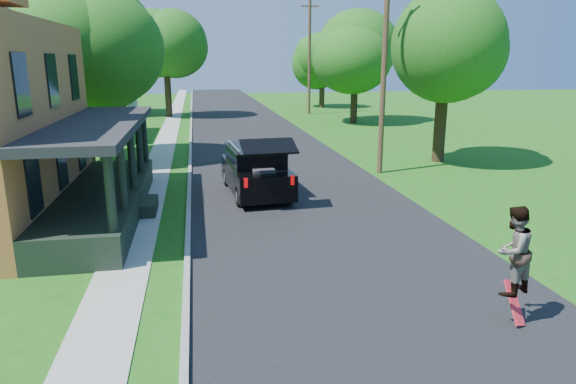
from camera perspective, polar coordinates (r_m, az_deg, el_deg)
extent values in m
plane|color=#1C5811|center=(12.80, 7.46, -8.70)|extent=(140.00, 140.00, 0.00)
cube|color=black|center=(31.81, -3.43, 5.39)|extent=(8.00, 120.00, 0.02)
cube|color=gray|center=(31.60, -10.77, 5.10)|extent=(0.15, 120.00, 0.12)
cube|color=gray|center=(31.65, -13.58, 4.96)|extent=(1.30, 120.00, 0.03)
cube|color=gray|center=(18.83, -27.79, -2.68)|extent=(6.50, 1.20, 0.03)
cube|color=black|center=(18.06, -19.78, -1.03)|extent=(2.40, 10.00, 0.90)
cube|color=black|center=(17.59, -20.49, 7.00)|extent=(2.60, 10.30, 0.25)
cube|color=beige|center=(36.62, -26.07, 9.10)|extent=(8.00, 8.00, 5.00)
pyramid|color=black|center=(36.60, -26.91, 16.42)|extent=(12.78, 12.78, 2.20)
cube|color=beige|center=(52.19, -21.41, 10.75)|extent=(8.00, 8.00, 5.00)
pyramid|color=black|center=(52.17, -21.90, 15.89)|extent=(12.78, 12.78, 2.20)
cube|color=black|center=(19.63, -3.58, 1.78)|extent=(2.36, 4.91, 0.92)
cube|color=black|center=(19.64, -3.70, 3.98)|extent=(2.07, 3.09, 0.60)
cube|color=black|center=(19.58, -3.72, 4.91)|extent=(2.11, 3.19, 0.09)
cube|color=black|center=(17.09, -2.15, 5.08)|extent=(1.92, 1.13, 0.41)
cube|color=#2E2E32|center=(18.19, -2.73, 1.82)|extent=(0.81, 0.71, 0.49)
cube|color=silver|center=(19.43, -6.06, 5.08)|extent=(0.26, 2.62, 0.07)
cube|color=silver|center=(19.73, -1.43, 5.30)|extent=(0.26, 2.62, 0.07)
cube|color=#990505|center=(17.15, -4.71, 1.00)|extent=(0.13, 0.07, 0.33)
cube|color=#990505|center=(17.48, 0.48, 1.31)|extent=(0.13, 0.07, 0.33)
cylinder|color=black|center=(21.08, -6.72, 1.66)|extent=(0.32, 0.76, 0.74)
cylinder|color=black|center=(21.38, -2.08, 1.93)|extent=(0.32, 0.76, 0.74)
cylinder|color=black|center=(18.06, -5.33, -0.49)|extent=(0.32, 0.76, 0.74)
cylinder|color=black|center=(18.40, 0.05, -0.14)|extent=(0.32, 0.76, 0.74)
imported|color=black|center=(10.63, 23.74, -5.99)|extent=(1.05, 0.96, 1.75)
cube|color=red|center=(11.15, 23.84, -11.14)|extent=(0.24, 0.63, 0.79)
cylinder|color=black|center=(27.30, -21.48, 6.25)|extent=(0.76, 0.76, 3.15)
sphere|color=#317B21|center=(27.09, -22.20, 13.81)|extent=(7.72, 7.72, 6.11)
sphere|color=#317B21|center=(26.86, -21.44, 16.79)|extent=(6.69, 6.69, 5.30)
sphere|color=#317B21|center=(27.47, -23.60, 15.10)|extent=(6.86, 6.86, 5.43)
cylinder|color=black|center=(47.83, -13.17, 10.42)|extent=(0.75, 0.75, 3.87)
sphere|color=#317B21|center=(47.73, -13.44, 15.02)|extent=(7.55, 7.55, 5.73)
sphere|color=#317B21|center=(47.63, -12.92, 16.58)|extent=(6.54, 6.54, 4.97)
sphere|color=#317B21|center=(47.95, -14.25, 15.73)|extent=(6.71, 6.71, 5.09)
cylinder|color=black|center=(27.03, 16.52, 6.84)|extent=(0.76, 0.76, 3.39)
sphere|color=#317B21|center=(26.82, 17.04, 13.87)|extent=(6.22, 6.22, 4.86)
sphere|color=#317B21|center=(26.94, 18.37, 16.07)|extent=(5.39, 5.39, 4.21)
sphere|color=#317B21|center=(26.74, 15.63, 15.12)|extent=(5.53, 5.53, 4.32)
cylinder|color=black|center=(42.61, 7.34, 9.90)|extent=(0.62, 0.62, 3.38)
sphere|color=#317B21|center=(42.48, 7.50, 14.90)|extent=(6.69, 6.69, 6.09)
sphere|color=#317B21|center=(42.40, 8.26, 16.71)|extent=(5.80, 5.80, 5.28)
sphere|color=#317B21|center=(42.66, 6.67, 15.84)|extent=(5.95, 5.95, 5.41)
cylinder|color=black|center=(56.15, 3.79, 11.00)|extent=(0.75, 0.75, 3.27)
sphere|color=#317B21|center=(56.05, 3.84, 14.44)|extent=(6.87, 6.87, 5.20)
sphere|color=#317B21|center=(55.69, 4.23, 15.62)|extent=(5.95, 5.95, 4.50)
sphere|color=#317B21|center=(56.54, 3.41, 15.03)|extent=(6.10, 6.10, 4.62)
cylinder|color=#462B20|center=(23.34, 10.61, 13.09)|extent=(0.29, 0.29, 9.08)
cylinder|color=#462B20|center=(49.34, 2.39, 14.66)|extent=(0.31, 0.31, 10.36)
cube|color=#462B20|center=(49.57, 2.45, 19.93)|extent=(1.67, 0.36, 0.13)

